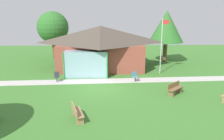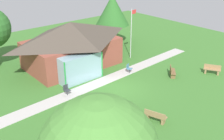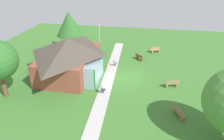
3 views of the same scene
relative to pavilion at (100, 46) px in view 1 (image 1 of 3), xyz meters
name	(u,v)px [view 1 (image 1 of 3)]	position (x,y,z in m)	size (l,w,h in m)	color
ground_plane	(102,89)	(0.29, -6.46, -2.28)	(44.00, 44.00, 0.00)	#3D752D
pavilion	(100,46)	(0.00, 0.00, 0.00)	(9.44, 7.15, 4.36)	brown
footpath	(103,81)	(0.29, -4.58, -2.26)	(23.08, 1.30, 0.03)	#BCB7B2
flagpole	(162,43)	(5.84, -2.11, 0.60)	(0.64, 0.08, 5.20)	silver
bench_front_center	(77,113)	(-1.04, -11.59, -1.88)	(0.89, 1.56, 0.84)	#9E7A51
bench_mid_right	(175,89)	(5.59, -7.78, -1.88)	(1.40, 1.34, 0.84)	brown
patio_chair_west	(57,77)	(-3.59, -4.64, -1.86)	(0.47, 0.47, 0.86)	#33383D
patio_chair_lawn_spare	(135,77)	(3.04, -4.77, -1.86)	(0.56, 0.56, 0.86)	teal
tree_behind_pavilion_right	(166,27)	(7.47, 2.76, 1.80)	(3.90, 3.90, 5.86)	brown
tree_behind_pavilion_left	(53,28)	(-5.77, 4.71, 1.57)	(3.77, 3.77, 5.76)	brown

